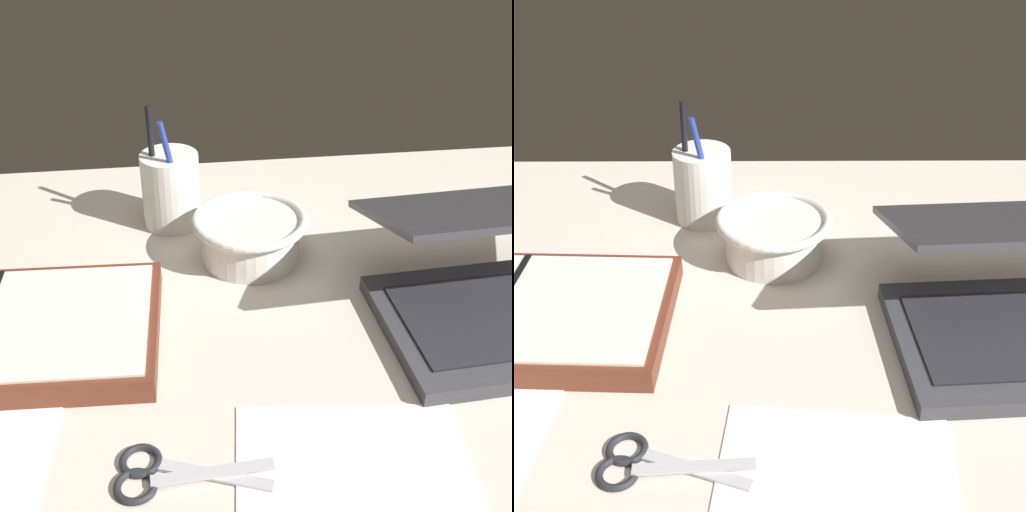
{
  "view_description": "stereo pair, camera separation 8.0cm",
  "coord_description": "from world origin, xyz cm",
  "views": [
    {
      "loc": [
        -12.1,
        -56.0,
        52.37
      ],
      "look_at": [
        -3.74,
        10.49,
        9.0
      ],
      "focal_mm": 50.0,
      "sensor_mm": 36.0,
      "label": 1
    },
    {
      "loc": [
        -4.15,
        -56.52,
        52.37
      ],
      "look_at": [
        -3.74,
        10.49,
        9.0
      ],
      "focal_mm": 50.0,
      "sensor_mm": 36.0,
      "label": 2
    }
  ],
  "objects": [
    {
      "name": "desk_top",
      "position": [
        0.0,
        0.0,
        1.0
      ],
      "size": [
        140.0,
        100.0,
        2.0
      ],
      "primitive_type": "cube",
      "color": "beige",
      "rests_on": "ground"
    },
    {
      "name": "bowl",
      "position": [
        -3.17,
        20.93,
        5.43
      ],
      "size": [
        14.73,
        14.73,
        6.18
      ],
      "color": "silver",
      "rests_on": "desk_top"
    },
    {
      "name": "pen_cup",
      "position": [
        -12.86,
        31.24,
        7.28
      ],
      "size": [
        7.88,
        7.88,
        16.93
      ],
      "color": "white",
      "rests_on": "desk_top"
    },
    {
      "name": "scissors",
      "position": [
        -15.36,
        -13.16,
        2.34
      ],
      "size": [
        14.17,
        6.76,
        0.8
      ],
      "rotation": [
        0.0,
        0.0,
        -0.15
      ],
      "color": "#B7B7BC",
      "rests_on": "desk_top"
    }
  ]
}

